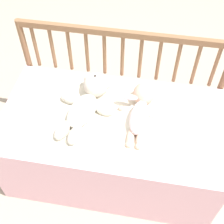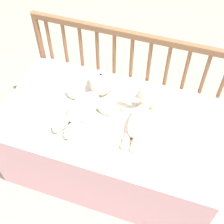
% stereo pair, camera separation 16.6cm
% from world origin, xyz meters
% --- Properties ---
extents(ground_plane, '(12.00, 12.00, 0.00)m').
position_xyz_m(ground_plane, '(0.00, 0.00, 0.00)').
color(ground_plane, tan).
extents(crib_mattress, '(1.25, 0.67, 0.51)m').
position_xyz_m(crib_mattress, '(0.00, 0.00, 0.25)').
color(crib_mattress, '#EDB7C6').
rests_on(crib_mattress, ground_plane).
extents(crib_rail, '(1.25, 0.04, 0.84)m').
position_xyz_m(crib_rail, '(-0.00, 0.36, 0.60)').
color(crib_rail, brown).
rests_on(crib_rail, ground_plane).
extents(blanket, '(0.85, 0.56, 0.01)m').
position_xyz_m(blanket, '(-0.02, 0.00, 0.51)').
color(blanket, silver).
rests_on(blanket, crib_mattress).
extents(teddy_bear, '(0.33, 0.48, 0.15)m').
position_xyz_m(teddy_bear, '(-0.15, 0.06, 0.56)').
color(teddy_bear, silver).
rests_on(teddy_bear, crib_mattress).
extents(baby, '(0.27, 0.41, 0.13)m').
position_xyz_m(baby, '(0.15, 0.06, 0.56)').
color(baby, white).
rests_on(baby, crib_mattress).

